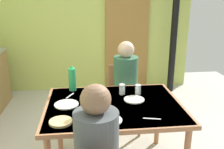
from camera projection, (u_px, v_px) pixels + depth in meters
wall_back at (82, 19)px, 4.55m from camera, size 4.03×0.10×2.66m
door_wooden at (127, 37)px, 4.66m from camera, size 0.80×0.05×2.00m
stove_pipe_column at (175, 20)px, 4.39m from camera, size 0.12×0.12×2.66m
dining_table at (114, 111)px, 2.42m from camera, size 1.30×1.00×0.75m
chair_far_diner at (124, 94)px, 3.31m from camera, size 0.40×0.40×0.87m
person_near_diner at (96, 145)px, 1.69m from camera, size 0.30×0.37×0.77m
person_far_diner at (126, 77)px, 3.09m from camera, size 0.30×0.37×0.77m
water_bottle_green_near at (72, 79)px, 2.71m from camera, size 0.08×0.08×0.28m
water_bottle_green_far at (93, 99)px, 2.19m from camera, size 0.08×0.08×0.27m
serving_bowl_center at (95, 94)px, 2.56m from camera, size 0.17×0.17×0.05m
dinner_plate_near_left at (134, 100)px, 2.49m from camera, size 0.20×0.20×0.01m
dinner_plate_near_right at (110, 120)px, 2.08m from camera, size 0.21×0.21×0.01m
dinner_plate_far_center at (66, 104)px, 2.38m from camera, size 0.23×0.23×0.01m
drinking_glass_by_near_diner at (138, 89)px, 2.62m from camera, size 0.06×0.06×0.10m
drinking_glass_by_far_diner at (122, 89)px, 2.62m from camera, size 0.06×0.06×0.11m
bread_plate_sliced at (61, 122)px, 2.04m from camera, size 0.19×0.19×0.02m
cutlery_knife_near at (70, 96)px, 2.59m from camera, size 0.08×0.14×0.00m
cutlery_fork_near at (152, 119)px, 2.11m from camera, size 0.15×0.05×0.00m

